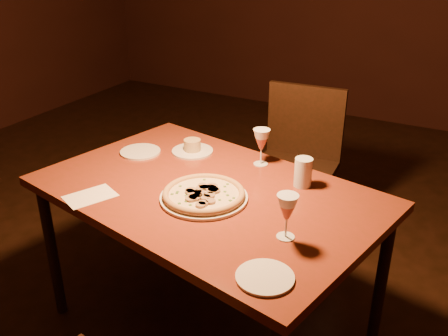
% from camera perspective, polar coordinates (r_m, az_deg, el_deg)
% --- Properties ---
extents(floor, '(7.00, 7.00, 0.00)m').
position_cam_1_polar(floor, '(2.56, -6.09, -17.87)').
color(floor, black).
rests_on(floor, ground).
extents(dining_table, '(1.58, 1.19, 0.76)m').
position_cam_1_polar(dining_table, '(2.14, -1.91, -4.03)').
color(dining_table, maroon).
rests_on(dining_table, floor).
extents(chair_far, '(0.49, 0.49, 0.95)m').
position_cam_1_polar(chair_far, '(2.96, 8.29, 0.93)').
color(chair_far, black).
rests_on(chair_far, floor).
extents(pizza_plate, '(0.36, 0.36, 0.04)m').
position_cam_1_polar(pizza_plate, '(2.02, -2.32, -3.04)').
color(pizza_plate, silver).
rests_on(pizza_plate, dining_table).
extents(ramekin_saucer, '(0.20, 0.20, 0.06)m').
position_cam_1_polar(ramekin_saucer, '(2.46, -3.63, 2.29)').
color(ramekin_saucer, silver).
rests_on(ramekin_saucer, dining_table).
extents(wine_glass_far, '(0.08, 0.08, 0.17)m').
position_cam_1_polar(wine_glass_far, '(2.30, 4.28, 2.39)').
color(wine_glass_far, '#A95246').
rests_on(wine_glass_far, dining_table).
extents(wine_glass_right, '(0.08, 0.08, 0.17)m').
position_cam_1_polar(wine_glass_right, '(1.76, 7.18, -5.53)').
color(wine_glass_right, '#A95246').
rests_on(wine_glass_right, dining_table).
extents(water_tumbler, '(0.08, 0.08, 0.13)m').
position_cam_1_polar(water_tumbler, '(2.13, 9.03, -0.48)').
color(water_tumbler, silver).
rests_on(water_tumbler, dining_table).
extents(side_plate_left, '(0.20, 0.20, 0.01)m').
position_cam_1_polar(side_plate_left, '(2.48, -9.54, 1.85)').
color(side_plate_left, silver).
rests_on(side_plate_left, dining_table).
extents(side_plate_near, '(0.19, 0.19, 0.01)m').
position_cam_1_polar(side_plate_near, '(1.60, 4.70, -12.33)').
color(side_plate_near, silver).
rests_on(side_plate_near, dining_table).
extents(menu_card, '(0.20, 0.24, 0.00)m').
position_cam_1_polar(menu_card, '(2.12, -15.04, -3.14)').
color(menu_card, white).
rests_on(menu_card, dining_table).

